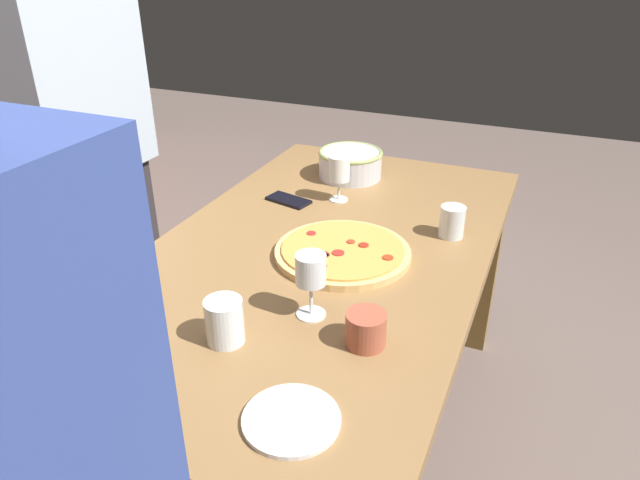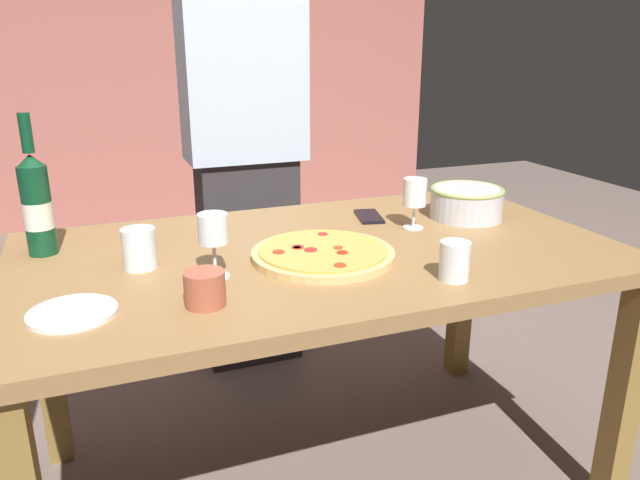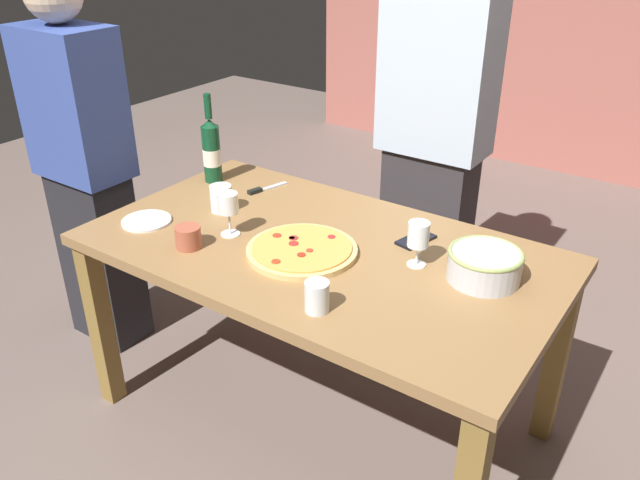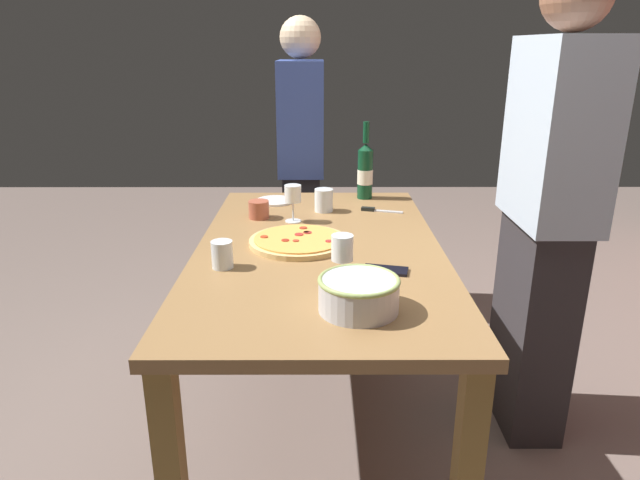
# 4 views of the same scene
# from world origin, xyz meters

# --- Properties ---
(ground_plane) EXTENTS (8.00, 8.00, 0.00)m
(ground_plane) POSITION_xyz_m (0.00, 0.00, 0.00)
(ground_plane) COLOR #6D5C55
(dining_table) EXTENTS (1.60, 0.90, 0.75)m
(dining_table) POSITION_xyz_m (0.00, 0.00, 0.66)
(dining_table) COLOR olive
(dining_table) RESTS_ON ground
(pizza) EXTENTS (0.37, 0.37, 0.03)m
(pizza) POSITION_xyz_m (-0.02, -0.08, 0.76)
(pizza) COLOR #DCB36E
(pizza) RESTS_ON dining_table
(serving_bowl) EXTENTS (0.23, 0.23, 0.10)m
(serving_bowl) POSITION_xyz_m (0.54, 0.11, 0.80)
(serving_bowl) COLOR silver
(serving_bowl) RESTS_ON dining_table
(wine_bottle) EXTENTS (0.07, 0.07, 0.37)m
(wine_bottle) POSITION_xyz_m (-0.70, 0.22, 0.89)
(wine_bottle) COLOR #0F3F24
(wine_bottle) RESTS_ON dining_table
(wine_glass_near_pizza) EXTENTS (0.07, 0.07, 0.16)m
(wine_glass_near_pizza) POSITION_xyz_m (-0.31, -0.11, 0.86)
(wine_glass_near_pizza) COLOR white
(wine_glass_near_pizza) RESTS_ON dining_table
(wine_glass_by_bottle) EXTENTS (0.07, 0.07, 0.15)m
(wine_glass_by_bottle) POSITION_xyz_m (0.33, 0.07, 0.86)
(wine_glass_by_bottle) COLOR white
(wine_glass_by_bottle) RESTS_ON dining_table
(cup_amber) EXTENTS (0.07, 0.07, 0.09)m
(cup_amber) POSITION_xyz_m (0.21, -0.32, 0.80)
(cup_amber) COLOR white
(cup_amber) RESTS_ON dining_table
(cup_ceramic) EXTENTS (0.08, 0.08, 0.10)m
(cup_ceramic) POSITION_xyz_m (-0.47, 0.02, 0.80)
(cup_ceramic) COLOR white
(cup_ceramic) RESTS_ON dining_table
(cup_spare) EXTENTS (0.09, 0.09, 0.08)m
(cup_spare) POSITION_xyz_m (-0.36, -0.26, 0.79)
(cup_spare) COLOR #AC553E
(cup_spare) RESTS_ON dining_table
(side_plate) EXTENTS (0.18, 0.18, 0.01)m
(side_plate) POSITION_xyz_m (-0.62, -0.21, 0.76)
(side_plate) COLOR white
(side_plate) RESTS_ON dining_table
(cell_phone) EXTENTS (0.10, 0.16, 0.01)m
(cell_phone) POSITION_xyz_m (0.25, 0.22, 0.76)
(cell_phone) COLOR black
(cell_phone) RESTS_ON dining_table
(pizza_knife) EXTENTS (0.07, 0.19, 0.02)m
(pizza_knife) POSITION_xyz_m (-0.46, 0.26, 0.76)
(pizza_knife) COLOR silver
(pizza_knife) RESTS_ON dining_table
(person_guest_left) EXTENTS (0.44, 0.24, 1.72)m
(person_guest_left) POSITION_xyz_m (0.01, 0.83, 0.87)
(person_guest_left) COLOR #2F2B2D
(person_guest_left) RESTS_ON ground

